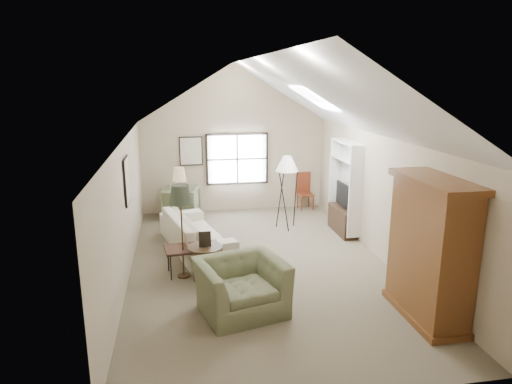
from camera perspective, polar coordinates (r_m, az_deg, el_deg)
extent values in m
cube|color=#756B53|center=(9.18, 0.44, -9.11)|extent=(5.00, 8.00, 0.01)
cube|color=tan|center=(12.62, -2.83, 3.27)|extent=(5.00, 0.01, 2.50)
cube|color=tan|center=(5.14, 8.76, -13.53)|extent=(5.00, 0.01, 2.50)
cube|color=tan|center=(8.68, -16.01, -2.29)|extent=(0.01, 8.00, 2.50)
cube|color=tan|center=(9.52, 15.42, -0.82)|extent=(0.01, 8.00, 2.50)
cube|color=black|center=(12.55, -2.37, 4.15)|extent=(1.72, 0.08, 1.42)
cube|color=black|center=(8.85, -15.85, 1.37)|extent=(0.68, 0.04, 0.88)
cube|color=black|center=(12.42, -8.13, 5.08)|extent=(0.62, 0.04, 0.78)
cube|color=brown|center=(7.41, 20.96, -6.76)|extent=(0.60, 1.50, 2.20)
cube|color=white|center=(10.91, 11.08, 0.76)|extent=(0.32, 1.30, 2.10)
cube|color=#382316|center=(11.13, 10.78, -3.51)|extent=(0.34, 1.18, 0.60)
cube|color=black|center=(10.96, 10.93, -0.42)|extent=(0.05, 0.90, 0.55)
imported|color=beige|center=(9.97, -7.52, -5.01)|extent=(1.60, 2.74, 0.75)
imported|color=#6C6F4E|center=(7.33, -1.85, -11.75)|extent=(1.55, 1.43, 0.85)
imported|color=#606A4A|center=(12.22, -9.33, -1.29)|extent=(1.06, 1.08, 0.83)
cube|color=#3C2218|center=(8.83, -7.87, -8.39)|extent=(1.09, 0.69, 0.52)
imported|color=#3E2519|center=(8.72, -7.94, -6.61)|extent=(0.27, 0.27, 0.06)
cylinder|color=#372616|center=(8.50, -6.32, -8.81)|extent=(0.78, 0.78, 0.64)
cube|color=brown|center=(12.88, 6.22, 0.10)|extent=(0.44, 0.44, 1.04)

